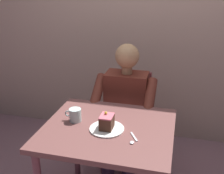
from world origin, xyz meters
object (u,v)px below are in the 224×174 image
(coffee_cup, at_px, (75,115))
(dessert_spoon, at_px, (133,140))
(chair, at_px, (128,116))
(cake_slice, at_px, (107,122))
(dining_table, at_px, (108,140))
(seated_person, at_px, (124,111))

(coffee_cup, relative_size, dessert_spoon, 0.86)
(chair, distance_m, cake_slice, 0.81)
(chair, relative_size, dessert_spoon, 6.39)
(dining_table, xyz_separation_m, cake_slice, (-0.00, 0.04, 0.16))
(dining_table, bearing_deg, seated_person, -90.00)
(dining_table, distance_m, seated_person, 0.53)
(dessert_spoon, bearing_deg, cake_slice, -24.92)
(cake_slice, relative_size, dessert_spoon, 0.82)
(dining_table, relative_size, coffee_cup, 7.28)
(coffee_cup, bearing_deg, seated_person, -115.81)
(chair, bearing_deg, dining_table, 90.00)
(dining_table, distance_m, dessert_spoon, 0.25)
(seated_person, relative_size, dessert_spoon, 8.58)
(chair, bearing_deg, cake_slice, 90.16)
(dining_table, relative_size, seated_person, 0.73)
(chair, height_order, dessert_spoon, chair)
(chair, height_order, coffee_cup, chair)
(dining_table, bearing_deg, dessert_spoon, 147.04)
(seated_person, xyz_separation_m, cake_slice, (-0.00, 0.57, 0.20))
(seated_person, distance_m, cake_slice, 0.60)
(dining_table, xyz_separation_m, coffee_cup, (0.25, -0.02, 0.15))
(seated_person, bearing_deg, cake_slice, 90.21)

